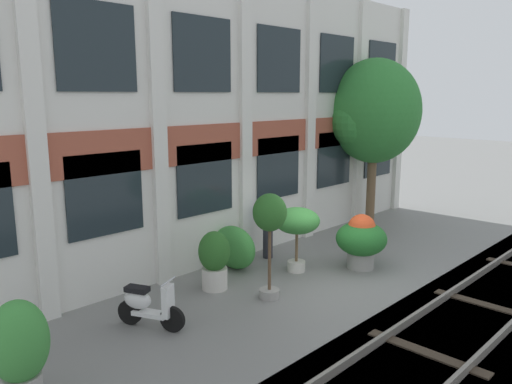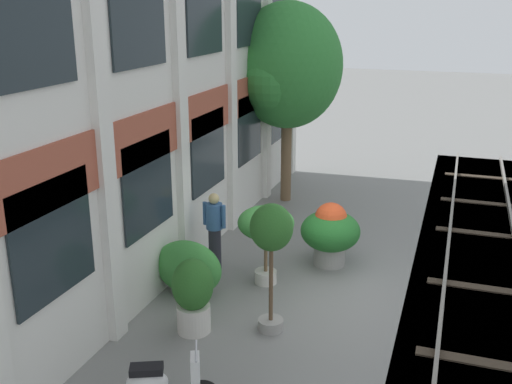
# 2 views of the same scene
# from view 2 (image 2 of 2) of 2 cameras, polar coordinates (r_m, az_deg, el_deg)

# --- Properties ---
(ground_plane) EXTENTS (80.00, 80.00, 0.00)m
(ground_plane) POSITION_cam_2_polar(r_m,az_deg,el_deg) (11.79, 5.37, -9.35)
(ground_plane) COLOR slate
(apartment_facade) EXTENTS (16.25, 0.64, 7.21)m
(apartment_facade) POSITION_cam_2_polar(r_m,az_deg,el_deg) (11.67, -8.52, 8.91)
(apartment_facade) COLOR silver
(apartment_facade) RESTS_ON ground
(rail_tracks) EXTENTS (23.89, 2.80, 0.43)m
(rail_tracks) POSITION_cam_2_polar(r_m,az_deg,el_deg) (11.62, 20.80, -11.69)
(rail_tracks) COLOR #423F3A
(rail_tracks) RESTS_ON ground
(broadleaf_tree) EXTENTS (3.06, 2.91, 5.38)m
(broadleaf_tree) POSITION_cam_2_polar(r_m,az_deg,el_deg) (16.14, 3.02, 11.61)
(broadleaf_tree) COLOR brown
(broadleaf_tree) RESTS_ON ground
(potted_plant_terracotta_small) EXTENTS (0.71, 0.71, 2.26)m
(potted_plant_terracotta_small) POSITION_cam_2_polar(r_m,az_deg,el_deg) (9.73, 1.48, -4.26)
(potted_plant_terracotta_small) COLOR gray
(potted_plant_terracotta_small) RESTS_ON ground
(potted_plant_glazed_jar) EXTENTS (0.70, 0.70, 1.32)m
(potted_plant_glazed_jar) POSITION_cam_2_polar(r_m,az_deg,el_deg) (10.16, -6.03, -9.60)
(potted_plant_glazed_jar) COLOR beige
(potted_plant_glazed_jar) RESTS_ON ground
(potted_plant_stone_basin) EXTENTS (1.25, 1.25, 1.37)m
(potted_plant_stone_basin) POSITION_cam_2_polar(r_m,az_deg,el_deg) (12.65, 7.10, -3.72)
(potted_plant_stone_basin) COLOR gray
(potted_plant_stone_basin) RESTS_ON ground
(potted_plant_tall_urn) EXTENTS (1.10, 1.10, 1.58)m
(potted_plant_tall_urn) POSITION_cam_2_polar(r_m,az_deg,el_deg) (11.58, 0.95, -3.28)
(potted_plant_tall_urn) COLOR beige
(potted_plant_tall_urn) RESTS_ON ground
(resident_by_doorway) EXTENTS (0.34, 0.52, 1.66)m
(resident_by_doorway) POSITION_cam_2_polar(r_m,az_deg,el_deg) (12.32, -3.97, -3.54)
(resident_by_doorway) COLOR #282833
(resident_by_doorway) RESTS_ON ground
(topiary_hedge) EXTENTS (0.77, 1.40, 1.07)m
(topiary_hedge) POSITION_cam_2_polar(r_m,az_deg,el_deg) (11.50, -6.48, -7.16)
(topiary_hedge) COLOR #388438
(topiary_hedge) RESTS_ON ground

